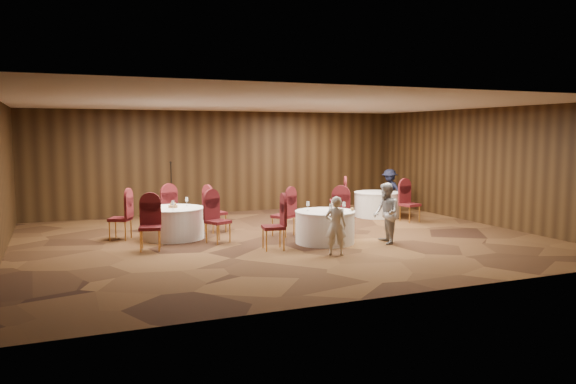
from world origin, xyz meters
name	(u,v)px	position (x,y,z in m)	size (l,w,h in m)	color
ground	(283,239)	(0.00, 0.00, 0.00)	(12.00, 12.00, 0.00)	black
room_shell	(283,157)	(0.00, 0.00, 1.96)	(12.00, 12.00, 12.00)	silver
table_main	(325,227)	(0.70, -0.79, 0.38)	(1.37, 1.37, 0.74)	silver
table_left	(173,223)	(-2.39, 1.11, 0.38)	(1.48, 1.48, 0.74)	silver
table_right	(377,204)	(4.00, 2.30, 0.38)	(1.40, 1.40, 0.74)	silver
chairs_main	(301,218)	(0.40, -0.14, 0.50)	(2.99, 2.09, 1.00)	#40100C
chairs_left	(174,218)	(-2.37, 1.10, 0.50)	(3.02, 3.07, 1.00)	#40100C
chairs_right	(373,202)	(3.58, 1.87, 0.50)	(2.11, 2.25, 1.00)	#40100C
tabletop_main	(335,207)	(0.91, -0.87, 0.84)	(1.03, 1.10, 0.22)	silver
tabletop_left	(173,204)	(-2.40, 1.12, 0.82)	(0.80, 0.80, 0.22)	silver
tabletop_right	(387,187)	(4.19, 2.09, 0.90)	(0.08, 0.08, 0.22)	silver
mic_stand	(172,202)	(-1.82, 4.27, 0.50)	(0.24, 0.24, 1.68)	black
woman_a	(336,226)	(0.33, -2.04, 0.61)	(0.45, 0.29, 1.23)	silver
woman_b	(386,213)	(1.96, -1.38, 0.70)	(0.68, 0.53, 1.39)	#A7A7AB
man_c	(390,190)	(4.91, 3.04, 0.68)	(0.88, 0.51, 1.37)	#161A32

